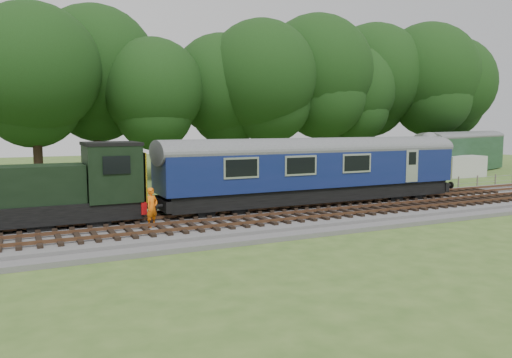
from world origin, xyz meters
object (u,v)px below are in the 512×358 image
dmu_railcar (315,165)px  parked_coach (462,150)px  worker (152,207)px  shunter_loco (50,190)px  caravan (462,166)px

dmu_railcar → parked_coach: 29.02m
worker → parked_coach: size_ratio=0.11×
worker → dmu_railcar: bearing=-21.7°
dmu_railcar → worker: (-9.87, -2.10, -1.37)m
shunter_loco → caravan: 37.70m
dmu_railcar → shunter_loco: dmu_railcar is taller
shunter_loco → caravan: bearing=15.0°
shunter_loco → worker: 4.63m
worker → parked_coach: parked_coach is taller
dmu_railcar → caravan: 24.55m
worker → caravan: 34.45m
shunter_loco → parked_coach: (39.89, 12.96, 0.32)m
shunter_loco → caravan: size_ratio=2.22×
worker → caravan: worker is taller
worker → parked_coach: (35.83, 15.07, 1.06)m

